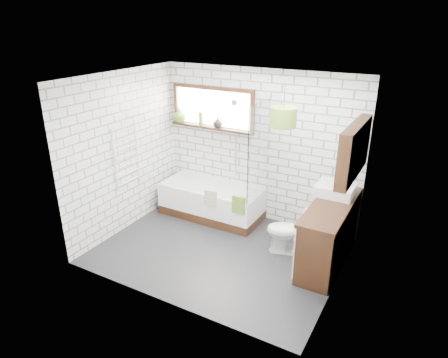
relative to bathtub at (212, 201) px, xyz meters
The scene contains 22 objects.
floor 1.18m from the bathtub, 53.77° to the right, with size 3.40×2.60×0.01m, color black.
ceiling 2.50m from the bathtub, 53.77° to the right, with size 3.40×2.60×0.01m, color white.
wall_back 1.24m from the bathtub, 29.64° to the left, with size 3.40×0.01×2.50m, color white.
wall_front 2.52m from the bathtub, 73.14° to the right, with size 3.40×0.01×2.50m, color white.
wall_left 1.69m from the bathtub, 138.20° to the right, with size 0.01×2.60×2.50m, color white.
wall_right 2.73m from the bathtub, 21.16° to the right, with size 0.01×2.60×2.50m, color white.
window 1.57m from the bathtub, 117.34° to the left, with size 1.52×0.16×0.68m, color black.
towel_radiator 1.63m from the bathtub, 136.93° to the right, with size 0.06×0.52×1.00m, color white.
mirror_cabinet 2.69m from the bathtub, ahead, with size 0.16×1.20×0.70m, color black.
shower_riser 1.16m from the bathtub, 50.97° to the left, with size 0.02×0.02×1.30m, color silver.
bathtub is the anchor object (origin of this frame).
shower_screen 1.33m from the bathtub, ahead, with size 0.02×0.72×1.50m, color white.
towel_green 0.84m from the bathtub, 28.13° to the right, with size 0.21×0.06×0.28m, color #517A24.
towel_beige 0.50m from the bathtub, 60.89° to the right, with size 0.20×0.05×0.27m, color tan.
vanity 2.17m from the bathtub, 10.75° to the right, with size 0.50×1.55×0.88m, color black.
basin 2.18m from the bathtub, ahead, with size 0.52×0.45×0.15m, color white.
tap 2.35m from the bathtub, ahead, with size 0.03×0.03×0.16m, color silver.
toilet 1.64m from the bathtub, 15.69° to the right, with size 0.67×0.38×0.68m, color white.
vase_olive 1.59m from the bathtub, 159.48° to the left, with size 0.24×0.24×0.25m, color #587F27.
vase_dark 1.32m from the bathtub, 99.76° to the left, with size 0.16×0.16×0.17m, color black.
bottle 1.40m from the bathtub, 141.09° to the left, with size 0.07×0.07×0.22m, color #587F27.
pendant 2.52m from the bathtub, 29.05° to the right, with size 0.32×0.32×0.24m, color #517A24.
Camera 1 is at (2.52, -4.38, 3.23)m, focal length 32.00 mm.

